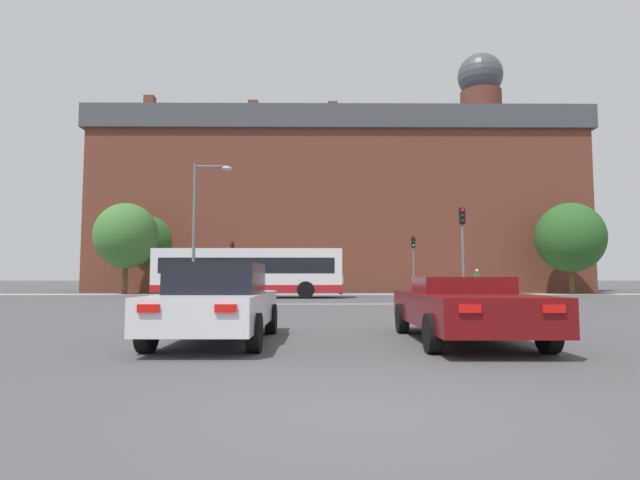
# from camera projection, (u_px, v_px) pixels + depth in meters

# --- Properties ---
(ground_plane) EXTENTS (400.00, 400.00, 0.00)m
(ground_plane) POSITION_uv_depth(u_px,v_px,m) (363.00, 411.00, 4.54)
(ground_plane) COLOR #474749
(stop_line_strip) EXTENTS (9.89, 0.30, 0.01)m
(stop_line_strip) POSITION_uv_depth(u_px,v_px,m) (326.00, 304.00, 22.86)
(stop_line_strip) COLOR silver
(stop_line_strip) RESTS_ON ground_plane
(far_pavement) EXTENTS (70.99, 2.50, 0.01)m
(far_pavement) POSITION_uv_depth(u_px,v_px,m) (322.00, 294.00, 36.07)
(far_pavement) COLOR #A09B91
(far_pavement) RESTS_ON ground_plane
(brick_civic_building) EXTENTS (42.43, 14.98, 23.05)m
(brick_civic_building) POSITION_uv_depth(u_px,v_px,m) (338.00, 207.00, 47.64)
(brick_civic_building) COLOR brown
(brick_civic_building) RESTS_ON ground_plane
(car_saloon_left) EXTENTS (1.99, 4.49, 1.48)m
(car_saloon_left) POSITION_uv_depth(u_px,v_px,m) (218.00, 302.00, 9.45)
(car_saloon_left) COLOR silver
(car_saloon_left) RESTS_ON ground_plane
(car_roadster_right) EXTENTS (2.11, 4.84, 1.22)m
(car_roadster_right) POSITION_uv_depth(u_px,v_px,m) (463.00, 307.00, 9.50)
(car_roadster_right) COLOR #600C0F
(car_roadster_right) RESTS_ON ground_plane
(bus_crossing_lead) EXTENTS (11.10, 2.77, 2.92)m
(bus_crossing_lead) POSITION_uv_depth(u_px,v_px,m) (249.00, 272.00, 30.01)
(bus_crossing_lead) COLOR silver
(bus_crossing_lead) RESTS_ON ground_plane
(traffic_light_far_right) EXTENTS (0.26, 0.31, 4.16)m
(traffic_light_far_right) POSITION_uv_depth(u_px,v_px,m) (414.00, 255.00, 35.63)
(traffic_light_far_right) COLOR slate
(traffic_light_far_right) RESTS_ON ground_plane
(traffic_light_far_left) EXTENTS (0.26, 0.31, 3.75)m
(traffic_light_far_left) POSITION_uv_depth(u_px,v_px,m) (232.00, 259.00, 35.21)
(traffic_light_far_left) COLOR slate
(traffic_light_far_left) RESTS_ON ground_plane
(traffic_light_near_right) EXTENTS (0.26, 0.31, 4.59)m
(traffic_light_near_right) POSITION_uv_depth(u_px,v_px,m) (463.00, 239.00, 24.01)
(traffic_light_near_right) COLOR slate
(traffic_light_near_right) RESTS_ON ground_plane
(street_lamp_junction) EXTENTS (1.97, 0.36, 7.08)m
(street_lamp_junction) POSITION_uv_depth(u_px,v_px,m) (201.00, 217.00, 25.45)
(street_lamp_junction) COLOR slate
(street_lamp_junction) RESTS_ON ground_plane
(pedestrian_waiting) EXTENTS (0.44, 0.43, 1.65)m
(pedestrian_waiting) POSITION_uv_depth(u_px,v_px,m) (341.00, 281.00, 36.27)
(pedestrian_waiting) COLOR black
(pedestrian_waiting) RESTS_ON ground_plane
(pedestrian_walking_east) EXTENTS (0.45, 0.36, 1.85)m
(pedestrian_walking_east) POSITION_uv_depth(u_px,v_px,m) (477.00, 279.00, 36.52)
(pedestrian_walking_east) COLOR black
(pedestrian_walking_east) RESTS_ON ground_plane
(tree_by_building) EXTENTS (4.58, 4.58, 6.69)m
(tree_by_building) POSITION_uv_depth(u_px,v_px,m) (126.00, 236.00, 36.65)
(tree_by_building) COLOR #4C3823
(tree_by_building) RESTS_ON ground_plane
(tree_kerbside) EXTENTS (4.78, 4.78, 6.68)m
(tree_kerbside) POSITION_uv_depth(u_px,v_px,m) (154.00, 242.00, 41.50)
(tree_kerbside) COLOR #4C3823
(tree_kerbside) RESTS_ON ground_plane
(tree_distant) EXTENTS (4.88, 4.88, 6.74)m
(tree_distant) POSITION_uv_depth(u_px,v_px,m) (570.00, 238.00, 36.78)
(tree_distant) COLOR #4C3823
(tree_distant) RESTS_ON ground_plane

